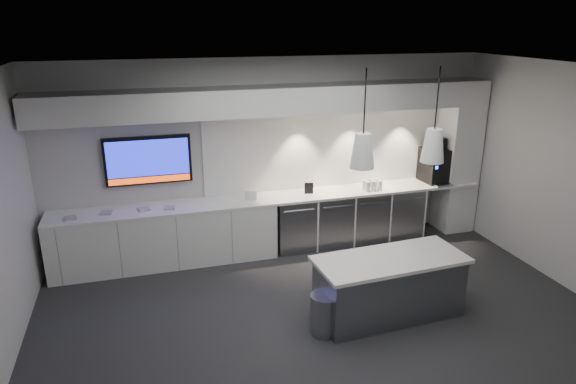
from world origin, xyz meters
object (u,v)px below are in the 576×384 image
object	(u,v)px
wall_tv	(148,160)
coffee_machine	(435,163)
bin	(325,314)
island	(389,286)

from	to	relation	value
wall_tv	coffee_machine	bearing A→B (deg)	-3.02
wall_tv	coffee_machine	distance (m)	4.69
bin	island	bearing A→B (deg)	8.90
wall_tv	island	bearing A→B (deg)	-43.02
wall_tv	coffee_machine	xyz separation A→B (m)	(4.67, -0.25, -0.35)
wall_tv	bin	bearing A→B (deg)	-55.73
bin	wall_tv	bearing A→B (deg)	124.27
island	wall_tv	bearing A→B (deg)	133.57
island	coffee_machine	size ratio (longest dim) A/B	2.50
wall_tv	bin	size ratio (longest dim) A/B	2.53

